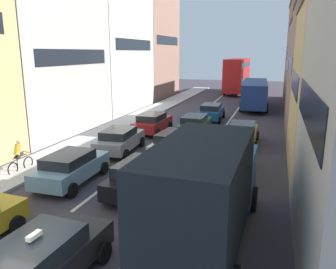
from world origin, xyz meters
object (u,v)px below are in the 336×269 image
(hatchback_centre_lane_third, at_px, (175,143))
(sedan_centre_lane_fifth, at_px, (211,112))
(wagon_right_lane_far, at_px, (242,133))
(bus_far_queue_secondary, at_px, (237,74))
(taxi_centre_lane_front, at_px, (41,261))
(wagon_left_lane_second, at_px, (71,167))
(coupe_centre_lane_fourth, at_px, (195,124))
(sedan_left_lane_third, at_px, (120,140))
(removalist_box_truck, at_px, (207,187))
(cyclist_on_sidewalk, at_px, (19,157))
(sedan_centre_lane_second, at_px, (141,176))
(sedan_right_lane_behind_truck, at_px, (227,157))
(sedan_left_lane_fourth, at_px, (152,122))
(bus_mid_queue_primary, at_px, (255,92))

(hatchback_centre_lane_third, bearing_deg, sedan_centre_lane_fifth, 3.70)
(wagon_right_lane_far, relative_size, bus_far_queue_secondary, 0.41)
(taxi_centre_lane_front, bearing_deg, wagon_left_lane_second, 30.02)
(coupe_centre_lane_fourth, bearing_deg, sedan_left_lane_third, 148.63)
(coupe_centre_lane_fourth, bearing_deg, wagon_right_lane_far, -116.38)
(hatchback_centre_lane_third, bearing_deg, wagon_right_lane_far, -39.01)
(removalist_box_truck, bearing_deg, cyclist_on_sidewalk, 71.77)
(sedan_centre_lane_second, bearing_deg, cyclist_on_sidewalk, 88.50)
(sedan_centre_lane_second, distance_m, sedan_right_lane_behind_truck, 5.01)
(cyclist_on_sidewalk, bearing_deg, removalist_box_truck, -106.59)
(taxi_centre_lane_front, xyz_separation_m, sedan_left_lane_fourth, (-3.39, 17.44, -0.00))
(coupe_centre_lane_fourth, bearing_deg, sedan_right_lane_behind_truck, -156.05)
(sedan_centre_lane_second, relative_size, bus_far_queue_secondary, 0.42)
(removalist_box_truck, relative_size, bus_far_queue_secondary, 0.73)
(sedan_left_lane_third, xyz_separation_m, sedan_left_lane_fourth, (0.11, 5.52, 0.00))
(sedan_centre_lane_second, bearing_deg, bus_far_queue_secondary, 3.44)
(wagon_right_lane_far, xyz_separation_m, cyclist_on_sidewalk, (-10.31, -8.95, 0.05))
(taxi_centre_lane_front, bearing_deg, sedan_right_lane_behind_truck, -15.22)
(wagon_left_lane_second, bearing_deg, sedan_left_lane_fourth, -1.46)
(removalist_box_truck, relative_size, cyclist_on_sidewalk, 4.48)
(sedan_left_lane_third, distance_m, sedan_centre_lane_fifth, 12.19)
(bus_mid_queue_primary, bearing_deg, sedan_left_lane_fourth, 152.74)
(taxi_centre_lane_front, bearing_deg, sedan_left_lane_fourth, 13.36)
(wagon_left_lane_second, xyz_separation_m, sedan_left_lane_third, (-0.05, 5.34, 0.00))
(sedan_centre_lane_second, xyz_separation_m, wagon_left_lane_second, (-3.58, 0.07, 0.00))
(sedan_centre_lane_second, height_order, sedan_right_lane_behind_truck, same)
(coupe_centre_lane_fourth, relative_size, sedan_left_lane_fourth, 1.00)
(removalist_box_truck, distance_m, wagon_left_lane_second, 7.87)
(sedan_centre_lane_fifth, bearing_deg, wagon_right_lane_far, -156.54)
(removalist_box_truck, height_order, sedan_centre_lane_fifth, removalist_box_truck)
(wagon_left_lane_second, xyz_separation_m, coupe_centre_lane_fourth, (3.32, 11.12, 0.00))
(removalist_box_truck, bearing_deg, taxi_centre_lane_front, 133.97)
(taxi_centre_lane_front, xyz_separation_m, wagon_left_lane_second, (-3.45, 6.58, -0.00))
(sedan_centre_lane_second, distance_m, cyclist_on_sidewalk, 6.95)
(taxi_centre_lane_front, relative_size, sedan_centre_lane_fifth, 1.01)
(wagon_right_lane_far, relative_size, bus_mid_queue_primary, 0.41)
(coupe_centre_lane_fourth, bearing_deg, bus_far_queue_secondary, -0.91)
(coupe_centre_lane_fourth, distance_m, sedan_left_lane_fourth, 3.27)
(sedan_centre_lane_second, distance_m, bus_mid_queue_primary, 25.70)
(hatchback_centre_lane_third, distance_m, bus_far_queue_secondary, 32.96)
(sedan_left_lane_fourth, xyz_separation_m, wagon_right_lane_far, (6.90, -1.45, 0.00))
(sedan_centre_lane_second, distance_m, bus_far_queue_secondary, 38.61)
(cyclist_on_sidewalk, bearing_deg, coupe_centre_lane_fourth, -29.13)
(sedan_centre_lane_second, bearing_deg, wagon_left_lane_second, 91.78)
(bus_far_queue_secondary, bearing_deg, sedan_left_lane_third, 175.85)
(bus_far_queue_secondary, bearing_deg, bus_mid_queue_primary, -163.66)
(wagon_left_lane_second, distance_m, cyclist_on_sidewalk, 3.38)
(sedan_centre_lane_second, height_order, wagon_left_lane_second, same)
(bus_far_queue_secondary, distance_m, cyclist_on_sidewalk, 38.63)
(sedan_left_lane_fourth, height_order, sedan_centre_lane_fifth, same)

